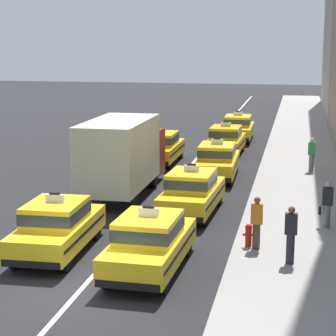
% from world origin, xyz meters
% --- Properties ---
extents(ground_plane, '(160.00, 160.00, 0.00)m').
position_xyz_m(ground_plane, '(0.00, 0.00, 0.00)').
color(ground_plane, '#232326').
extents(lane_stripe_left_right, '(0.14, 80.00, 0.01)m').
position_xyz_m(lane_stripe_left_right, '(0.00, 20.00, 0.00)').
color(lane_stripe_left_right, silver).
rests_on(lane_stripe_left_right, ground).
extents(sidewalk_curb, '(4.00, 90.00, 0.15)m').
position_xyz_m(sidewalk_curb, '(5.60, 15.00, 0.07)').
color(sidewalk_curb, '#9E9993').
rests_on(sidewalk_curb, ground).
extents(taxi_left_nearest, '(1.94, 4.61, 1.96)m').
position_xyz_m(taxi_left_nearest, '(-1.66, 2.90, 0.88)').
color(taxi_left_nearest, black).
rests_on(taxi_left_nearest, ground).
extents(box_truck_left_second, '(2.32, 6.97, 3.27)m').
position_xyz_m(box_truck_left_second, '(-1.71, 10.77, 1.78)').
color(box_truck_left_second, black).
rests_on(box_truck_left_second, ground).
extents(taxi_left_third, '(1.83, 4.56, 1.96)m').
position_xyz_m(taxi_left_third, '(-1.65, 17.96, 0.88)').
color(taxi_left_third, black).
rests_on(taxi_left_third, ground).
extents(taxi_right_nearest, '(1.94, 4.61, 1.96)m').
position_xyz_m(taxi_right_nearest, '(1.48, 1.92, 0.88)').
color(taxi_right_nearest, black).
rests_on(taxi_right_nearest, ground).
extents(taxi_right_second, '(1.99, 4.63, 1.96)m').
position_xyz_m(taxi_right_second, '(1.64, 8.24, 0.88)').
color(taxi_right_second, black).
rests_on(taxi_right_second, ground).
extents(taxi_right_third, '(1.92, 4.60, 1.96)m').
position_xyz_m(taxi_right_third, '(1.76, 14.72, 0.88)').
color(taxi_right_third, black).
rests_on(taxi_right_third, ground).
extents(taxi_right_fourth, '(1.91, 4.59, 1.96)m').
position_xyz_m(taxi_right_fourth, '(1.46, 21.00, 0.88)').
color(taxi_right_fourth, black).
rests_on(taxi_right_fourth, ground).
extents(taxi_right_fifth, '(1.87, 4.58, 1.96)m').
position_xyz_m(taxi_right_fifth, '(1.63, 26.43, 0.88)').
color(taxi_right_fifth, black).
rests_on(taxi_right_fifth, ground).
extents(pedestrian_near_crosswalk, '(0.36, 0.24, 1.65)m').
position_xyz_m(pedestrian_near_crosswalk, '(4.33, 4.14, 0.99)').
color(pedestrian_near_crosswalk, '#473828').
rests_on(pedestrian_near_crosswalk, sidewalk_curb).
extents(pedestrian_mid_block, '(0.36, 0.24, 1.70)m').
position_xyz_m(pedestrian_mid_block, '(5.38, 3.01, 1.01)').
color(pedestrian_mid_block, '#23232D').
rests_on(pedestrian_mid_block, sidewalk_curb).
extents(pedestrian_by_storefront, '(0.47, 0.24, 1.62)m').
position_xyz_m(pedestrian_by_storefront, '(6.53, 6.92, 0.96)').
color(pedestrian_by_storefront, slate).
rests_on(pedestrian_by_storefront, sidewalk_curb).
extents(pedestrian_trailing, '(0.36, 0.24, 1.66)m').
position_xyz_m(pedestrian_trailing, '(6.14, 16.56, 0.99)').
color(pedestrian_trailing, slate).
rests_on(pedestrian_trailing, sidewalk_curb).
extents(fire_hydrant, '(0.36, 0.22, 0.73)m').
position_xyz_m(fire_hydrant, '(4.08, 4.31, 0.55)').
color(fire_hydrant, red).
rests_on(fire_hydrant, sidewalk_curb).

